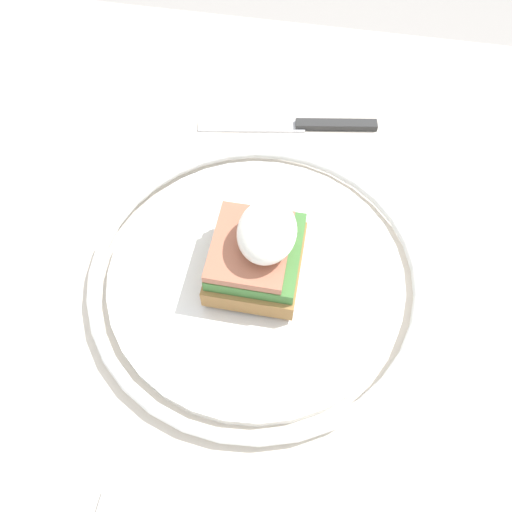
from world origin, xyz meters
TOP-DOWN VIEW (x-y plane):
  - ground_plane at (0.00, 0.00)m, footprint 6.00×6.00m
  - dining_table at (0.00, 0.00)m, footprint 0.82×0.92m
  - plate at (0.04, 0.01)m, footprint 0.28×0.28m
  - sandwich at (0.04, 0.01)m, footprint 0.08×0.07m
  - knife at (0.23, -0.01)m, footprint 0.05×0.19m

SIDE VIEW (x-z plane):
  - ground_plane at x=0.00m, z-range 0.00..0.00m
  - dining_table at x=0.00m, z-range 0.25..0.97m
  - knife at x=0.23m, z-range 0.72..0.73m
  - plate at x=0.04m, z-range 0.72..0.74m
  - sandwich at x=0.04m, z-range 0.73..0.80m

